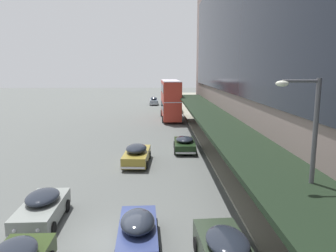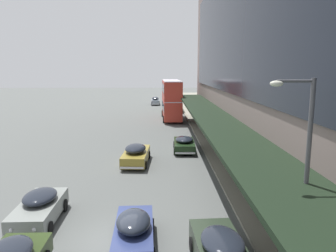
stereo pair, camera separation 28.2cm
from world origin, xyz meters
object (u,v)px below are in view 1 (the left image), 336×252
(sedan_trailing_mid, at_px, (226,252))
(sedan_oncoming_front, at_px, (185,144))
(transit_bus_kerbside_front, at_px, (171,99))
(street_lamp, at_px, (308,166))
(transit_bus_kerbside_rear, at_px, (172,100))
(sedan_second_mid, at_px, (137,154))
(sedan_second_near, at_px, (138,231))
(sedan_far_back, at_px, (154,101))
(pedestrian_at_kerb, at_px, (249,168))
(sedan_lead_mid, at_px, (42,208))

(sedan_trailing_mid, height_order, sedan_oncoming_front, sedan_trailing_mid)
(transit_bus_kerbside_front, distance_m, street_lamp, 38.22)
(transit_bus_kerbside_rear, height_order, sedan_second_mid, transit_bus_kerbside_rear)
(transit_bus_kerbside_rear, distance_m, sedan_second_near, 47.73)
(sedan_far_back, bearing_deg, pedestrian_at_kerb, -82.14)
(sedan_far_back, height_order, pedestrian_at_kerb, pedestrian_at_kerb)
(sedan_second_mid, relative_size, pedestrian_at_kerb, 2.68)
(sedan_trailing_mid, height_order, pedestrian_at_kerb, pedestrian_at_kerb)
(sedan_far_back, relative_size, sedan_second_mid, 0.97)
(sedan_lead_mid, xyz_separation_m, sedan_second_near, (4.84, -2.46, 0.01))
(transit_bus_kerbside_front, height_order, sedan_far_back, transit_bus_kerbside_front)
(transit_bus_kerbside_front, height_order, street_lamp, street_lamp)
(transit_bus_kerbside_rear, xyz_separation_m, sedan_second_mid, (-4.17, -35.09, -1.08))
(street_lamp, bearing_deg, sedan_oncoming_front, 97.99)
(transit_bus_kerbside_front, xyz_separation_m, sedan_second_mid, (-3.55, -23.21, -2.36))
(sedan_lead_mid, bearing_deg, sedan_far_back, 84.96)
(sedan_oncoming_front, distance_m, street_lamp, 19.34)
(transit_bus_kerbside_front, distance_m, transit_bus_kerbside_rear, 11.96)
(sedan_trailing_mid, relative_size, street_lamp, 0.65)
(sedan_trailing_mid, bearing_deg, sedan_second_mid, 106.60)
(sedan_second_mid, height_order, sedan_lead_mid, sedan_second_mid)
(sedan_second_near, relative_size, street_lamp, 0.62)
(sedan_far_back, relative_size, pedestrian_at_kerb, 2.60)
(transit_bus_kerbside_rear, relative_size, sedan_far_back, 1.99)
(sedan_second_near, xyz_separation_m, pedestrian_at_kerb, (6.71, 7.32, 0.41))
(transit_bus_kerbside_front, xyz_separation_m, pedestrian_at_kerb, (4.02, -28.40, -1.98))
(transit_bus_kerbside_front, bearing_deg, sedan_second_mid, -98.69)
(transit_bus_kerbside_rear, height_order, sedan_lead_mid, transit_bus_kerbside_rear)
(sedan_second_mid, height_order, street_lamp, street_lamp)
(sedan_far_back, bearing_deg, sedan_trailing_mid, -86.60)
(pedestrian_at_kerb, bearing_deg, street_lamp, -94.70)
(transit_bus_kerbside_rear, distance_m, street_lamp, 50.07)
(pedestrian_at_kerb, bearing_deg, transit_bus_kerbside_front, 98.06)
(sedan_far_back, height_order, sedan_second_near, sedan_far_back)
(sedan_far_back, xyz_separation_m, sedan_second_near, (0.08, -56.46, -0.05))
(transit_bus_kerbside_rear, height_order, sedan_far_back, transit_bus_kerbside_rear)
(transit_bus_kerbside_front, height_order, sedan_trailing_mid, transit_bus_kerbside_front)
(sedan_second_mid, bearing_deg, sedan_oncoming_front, 43.83)
(sedan_trailing_mid, xyz_separation_m, sedan_far_back, (-3.46, 58.17, 0.04))
(sedan_second_near, bearing_deg, sedan_oncoming_front, 78.78)
(sedan_lead_mid, relative_size, street_lamp, 0.62)
(transit_bus_kerbside_rear, relative_size, sedan_second_mid, 1.93)
(transit_bus_kerbside_front, relative_size, transit_bus_kerbside_rear, 1.02)
(street_lamp, bearing_deg, sedan_trailing_mid, 165.81)
(sedan_lead_mid, xyz_separation_m, street_lamp, (10.75, -4.81, 3.48))
(transit_bus_kerbside_front, xyz_separation_m, sedan_trailing_mid, (0.69, -37.43, -2.38))
(sedan_lead_mid, bearing_deg, street_lamp, -24.10)
(sedan_oncoming_front, height_order, sedan_far_back, sedan_far_back)
(sedan_second_near, bearing_deg, sedan_trailing_mid, -26.78)
(street_lamp, bearing_deg, sedan_far_back, 95.82)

